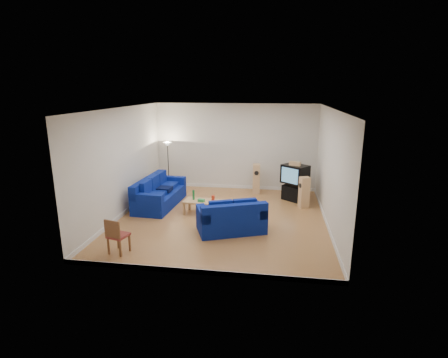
# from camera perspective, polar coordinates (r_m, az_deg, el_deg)

# --- Properties ---
(room) EXTENTS (6.01, 6.51, 3.21)m
(room) POSITION_cam_1_polar(r_m,az_deg,el_deg) (9.95, -0.34, 1.89)
(room) COLOR brown
(room) RESTS_ON ground
(sofa_three_seat) EXTENTS (1.15, 2.43, 0.92)m
(sofa_three_seat) POSITION_cam_1_polar(r_m,az_deg,el_deg) (11.62, -10.68, -2.62)
(sofa_three_seat) COLOR navy
(sofa_three_seat) RESTS_ON ground
(sofa_loveseat) EXTENTS (1.98, 1.55, 0.87)m
(sofa_loveseat) POSITION_cam_1_polar(r_m,az_deg,el_deg) (9.36, 1.24, -6.72)
(sofa_loveseat) COLOR navy
(sofa_loveseat) RESTS_ON ground
(coffee_table) EXTENTS (1.21, 0.70, 0.42)m
(coffee_table) POSITION_cam_1_polar(r_m,az_deg,el_deg) (10.66, -3.44, -3.82)
(coffee_table) COLOR tan
(coffee_table) RESTS_ON ground
(bottle) EXTENTS (0.09, 0.09, 0.30)m
(bottle) POSITION_cam_1_polar(r_m,az_deg,el_deg) (10.72, -4.99, -2.59)
(bottle) COLOR #197233
(bottle) RESTS_ON coffee_table
(tissue_box) EXTENTS (0.21, 0.14, 0.08)m
(tissue_box) POSITION_cam_1_polar(r_m,az_deg,el_deg) (10.54, -3.74, -3.51)
(tissue_box) COLOR green
(tissue_box) RESTS_ON coffee_table
(red_canister) EXTENTS (0.11, 0.11, 0.14)m
(red_canister) POSITION_cam_1_polar(r_m,az_deg,el_deg) (10.68, -1.80, -3.07)
(red_canister) COLOR red
(red_canister) RESTS_ON coffee_table
(remote) EXTENTS (0.15, 0.06, 0.02)m
(remote) POSITION_cam_1_polar(r_m,az_deg,el_deg) (10.44, -1.64, -3.84)
(remote) COLOR black
(remote) RESTS_ON coffee_table
(tv_stand) EXTENTS (0.94, 0.88, 0.51)m
(tv_stand) POSITION_cam_1_polar(r_m,az_deg,el_deg) (12.16, 11.52, -2.31)
(tv_stand) COLOR black
(tv_stand) RESTS_ON ground
(av_receiver) EXTENTS (0.51, 0.49, 0.09)m
(av_receiver) POSITION_cam_1_polar(r_m,az_deg,el_deg) (12.03, 11.86, -1.02)
(av_receiver) COLOR black
(av_receiver) RESTS_ON tv_stand
(television) EXTENTS (1.01, 0.97, 0.63)m
(television) POSITION_cam_1_polar(r_m,az_deg,el_deg) (12.03, 11.52, 0.78)
(television) COLOR black
(television) RESTS_ON av_receiver
(centre_speaker) EXTENTS (0.40, 0.27, 0.13)m
(centre_speaker) POSITION_cam_1_polar(r_m,az_deg,el_deg) (11.87, 11.52, 2.48)
(centre_speaker) COLOR tan
(centre_speaker) RESTS_ON television
(speaker_left) EXTENTS (0.28, 0.35, 1.08)m
(speaker_left) POSITION_cam_1_polar(r_m,az_deg,el_deg) (12.71, 5.28, 0.04)
(speaker_left) COLOR tan
(speaker_left) RESTS_ON ground
(speaker_right) EXTENTS (0.37, 0.33, 1.01)m
(speaker_right) POSITION_cam_1_polar(r_m,az_deg,el_deg) (11.45, 12.94, -2.14)
(speaker_right) COLOR tan
(speaker_right) RESTS_ON ground
(floor_lamp) EXTENTS (0.31, 0.31, 1.80)m
(floor_lamp) POSITION_cam_1_polar(r_m,az_deg,el_deg) (13.10, -9.18, 4.59)
(floor_lamp) COLOR black
(floor_lamp) RESTS_ON ground
(dining_chair) EXTENTS (0.50, 0.50, 0.86)m
(dining_chair) POSITION_cam_1_polar(r_m,az_deg,el_deg) (8.48, -17.17, -8.65)
(dining_chair) COLOR brown
(dining_chair) RESTS_ON ground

